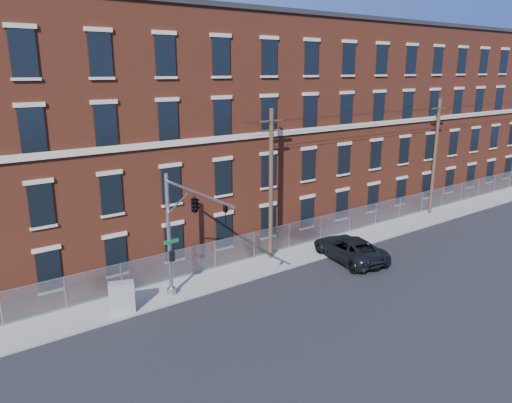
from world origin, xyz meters
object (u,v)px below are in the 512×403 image
Objects in this scene: traffic_signal_mast at (188,215)px; utility_cabinet at (122,297)px; pickup_truck at (349,248)px; utility_pole_near at (271,183)px.

traffic_signal_mast reaches higher than utility_cabinet.
utility_cabinet is at bearing 146.11° from traffic_signal_mast.
pickup_truck is 15.32m from utility_cabinet.
pickup_truck is (4.20, -3.22, -4.53)m from utility_pole_near.
traffic_signal_mast is 0.70× the size of utility_pole_near.
utility_pole_near is 11.94m from utility_cabinet.
utility_cabinet is at bearing 2.92° from pickup_truck.
utility_pole_near is 6.13× the size of utility_cabinet.
pickup_truck is (12.20, 0.20, -4.58)m from traffic_signal_mast.
traffic_signal_mast is 5.74m from utility_cabinet.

